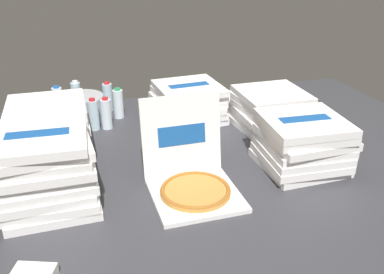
{
  "coord_description": "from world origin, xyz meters",
  "views": [
    {
      "loc": [
        -0.67,
        -1.94,
        1.14
      ],
      "look_at": [
        -0.04,
        0.1,
        0.14
      ],
      "focal_mm": 40.37,
      "sensor_mm": 36.0,
      "label": 1
    }
  ],
  "objects_px": {
    "water_bottle_1": "(118,104)",
    "water_bottle_4": "(93,115)",
    "water_bottle_2": "(58,101)",
    "pizza_stack_center_far": "(302,143)",
    "pizza_stack_right_mid": "(188,102)",
    "ice_bucket": "(82,108)",
    "pizza_stack_left_near": "(49,132)",
    "open_pizza_box": "(191,176)",
    "water_bottle_0": "(106,114)",
    "pizza_stack_right_near": "(270,109)",
    "water_bottle_3": "(76,96)",
    "pizza_stack_center_near": "(46,169)",
    "water_bottle_5": "(108,97)"
  },
  "relations": [
    {
      "from": "pizza_stack_left_near",
      "to": "water_bottle_5",
      "type": "relative_size",
      "value": 2.19
    },
    {
      "from": "ice_bucket",
      "to": "pizza_stack_right_near",
      "type": "bearing_deg",
      "value": -22.28
    },
    {
      "from": "open_pizza_box",
      "to": "water_bottle_3",
      "type": "relative_size",
      "value": 2.28
    },
    {
      "from": "water_bottle_0",
      "to": "water_bottle_5",
      "type": "distance_m",
      "value": 0.32
    },
    {
      "from": "pizza_stack_center_far",
      "to": "open_pizza_box",
      "type": "bearing_deg",
      "value": -175.38
    },
    {
      "from": "pizza_stack_right_mid",
      "to": "water_bottle_0",
      "type": "bearing_deg",
      "value": 179.13
    },
    {
      "from": "pizza_stack_right_near",
      "to": "water_bottle_2",
      "type": "height_order",
      "value": "pizza_stack_right_near"
    },
    {
      "from": "water_bottle_0",
      "to": "water_bottle_4",
      "type": "distance_m",
      "value": 0.08
    },
    {
      "from": "ice_bucket",
      "to": "pizza_stack_left_near",
      "type": "bearing_deg",
      "value": -111.48
    },
    {
      "from": "water_bottle_2",
      "to": "pizza_stack_right_mid",
      "type": "bearing_deg",
      "value": -22.16
    },
    {
      "from": "pizza_stack_left_near",
      "to": "water_bottle_0",
      "type": "xyz_separation_m",
      "value": [
        0.35,
        0.33,
        -0.06
      ]
    },
    {
      "from": "pizza_stack_center_near",
      "to": "water_bottle_4",
      "type": "distance_m",
      "value": 0.86
    },
    {
      "from": "pizza_stack_left_near",
      "to": "pizza_stack_right_near",
      "type": "relative_size",
      "value": 1.02
    },
    {
      "from": "pizza_stack_center_near",
      "to": "water_bottle_0",
      "type": "distance_m",
      "value": 0.88
    },
    {
      "from": "pizza_stack_right_mid",
      "to": "pizza_stack_center_far",
      "type": "relative_size",
      "value": 1.04
    },
    {
      "from": "pizza_stack_right_near",
      "to": "water_bottle_3",
      "type": "height_order",
      "value": "pizza_stack_right_near"
    },
    {
      "from": "water_bottle_1",
      "to": "water_bottle_4",
      "type": "xyz_separation_m",
      "value": [
        -0.18,
        -0.16,
        0.0
      ]
    },
    {
      "from": "water_bottle_0",
      "to": "water_bottle_2",
      "type": "distance_m",
      "value": 0.44
    },
    {
      "from": "water_bottle_5",
      "to": "pizza_stack_center_far",
      "type": "bearing_deg",
      "value": -52.57
    },
    {
      "from": "water_bottle_2",
      "to": "water_bottle_4",
      "type": "distance_m",
      "value": 0.39
    },
    {
      "from": "pizza_stack_right_mid",
      "to": "ice_bucket",
      "type": "relative_size",
      "value": 1.56
    },
    {
      "from": "open_pizza_box",
      "to": "pizza_stack_center_near",
      "type": "xyz_separation_m",
      "value": [
        -0.66,
        0.08,
        0.1
      ]
    },
    {
      "from": "water_bottle_5",
      "to": "pizza_stack_right_mid",
      "type": "bearing_deg",
      "value": -33.44
    },
    {
      "from": "pizza_stack_center_far",
      "to": "ice_bucket",
      "type": "distance_m",
      "value": 1.49
    },
    {
      "from": "pizza_stack_left_near",
      "to": "water_bottle_1",
      "type": "xyz_separation_m",
      "value": [
        0.45,
        0.49,
        -0.06
      ]
    },
    {
      "from": "pizza_stack_right_near",
      "to": "water_bottle_5",
      "type": "distance_m",
      "value": 1.14
    },
    {
      "from": "pizza_stack_center_far",
      "to": "water_bottle_5",
      "type": "distance_m",
      "value": 1.45
    },
    {
      "from": "pizza_stack_center_near",
      "to": "water_bottle_0",
      "type": "xyz_separation_m",
      "value": [
        0.36,
        0.8,
        -0.08
      ]
    },
    {
      "from": "open_pizza_box",
      "to": "water_bottle_2",
      "type": "relative_size",
      "value": 2.28
    },
    {
      "from": "pizza_stack_right_near",
      "to": "ice_bucket",
      "type": "relative_size",
      "value": 1.52
    },
    {
      "from": "pizza_stack_left_near",
      "to": "water_bottle_4",
      "type": "height_order",
      "value": "pizza_stack_left_near"
    },
    {
      "from": "pizza_stack_left_near",
      "to": "pizza_stack_right_mid",
      "type": "relative_size",
      "value": 0.99
    },
    {
      "from": "pizza_stack_center_near",
      "to": "water_bottle_2",
      "type": "height_order",
      "value": "pizza_stack_center_near"
    },
    {
      "from": "pizza_stack_center_far",
      "to": "water_bottle_3",
      "type": "height_order",
      "value": "pizza_stack_center_far"
    },
    {
      "from": "pizza_stack_center_far",
      "to": "water_bottle_1",
      "type": "relative_size",
      "value": 2.13
    },
    {
      "from": "ice_bucket",
      "to": "open_pizza_box",
      "type": "bearing_deg",
      "value": -67.68
    },
    {
      "from": "pizza_stack_right_mid",
      "to": "water_bottle_2",
      "type": "height_order",
      "value": "pizza_stack_right_mid"
    },
    {
      "from": "pizza_stack_center_near",
      "to": "water_bottle_4",
      "type": "relative_size",
      "value": 2.14
    },
    {
      "from": "pizza_stack_left_near",
      "to": "water_bottle_5",
      "type": "distance_m",
      "value": 0.76
    },
    {
      "from": "water_bottle_0",
      "to": "pizza_stack_right_near",
      "type": "bearing_deg",
      "value": -15.46
    },
    {
      "from": "pizza_stack_center_near",
      "to": "water_bottle_5",
      "type": "height_order",
      "value": "pizza_stack_center_near"
    },
    {
      "from": "open_pizza_box",
      "to": "water_bottle_4",
      "type": "xyz_separation_m",
      "value": [
        -0.38,
        0.89,
        0.02
      ]
    },
    {
      "from": "pizza_stack_left_near",
      "to": "pizza_stack_center_near",
      "type": "xyz_separation_m",
      "value": [
        -0.01,
        -0.47,
        0.02
      ]
    },
    {
      "from": "pizza_stack_center_far",
      "to": "water_bottle_5",
      "type": "xyz_separation_m",
      "value": [
        -0.88,
        1.15,
        -0.04
      ]
    },
    {
      "from": "pizza_stack_right_mid",
      "to": "water_bottle_4",
      "type": "xyz_separation_m",
      "value": [
        -0.63,
        0.02,
        -0.02
      ]
    },
    {
      "from": "pizza_stack_center_near",
      "to": "water_bottle_4",
      "type": "height_order",
      "value": "pizza_stack_center_near"
    },
    {
      "from": "water_bottle_2",
      "to": "water_bottle_5",
      "type": "relative_size",
      "value": 1.0
    },
    {
      "from": "open_pizza_box",
      "to": "water_bottle_0",
      "type": "distance_m",
      "value": 0.93
    },
    {
      "from": "ice_bucket",
      "to": "water_bottle_5",
      "type": "xyz_separation_m",
      "value": [
        0.19,
        0.13,
        0.02
      ]
    },
    {
      "from": "water_bottle_2",
      "to": "pizza_stack_center_far",
      "type": "bearing_deg",
      "value": -43.62
    }
  ]
}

